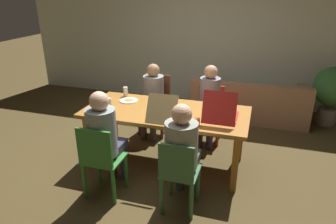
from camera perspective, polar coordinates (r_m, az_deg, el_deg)
ground_plane at (r=4.31m, az=-0.40°, el=-9.32°), size 20.00×20.00×0.00m
back_wall at (r=6.31m, az=7.11°, el=14.48°), size 7.79×0.12×2.83m
dining_table at (r=3.99m, az=-0.42°, el=-0.81°), size 2.13×0.96×0.78m
chair_0 at (r=5.01m, az=-2.33°, el=1.86°), size 0.45×0.41×0.95m
person_0 at (r=4.82m, az=-2.92°, el=3.30°), size 0.32×0.49×1.17m
chair_1 at (r=3.23m, az=2.05°, el=-11.61°), size 0.38×0.40×0.86m
person_1 at (r=3.20m, az=2.70°, el=-6.59°), size 0.34×0.53×1.22m
chair_2 at (r=4.80m, az=7.74°, el=0.16°), size 0.42×0.38×0.86m
person_2 at (r=4.60m, az=7.63°, el=2.43°), size 0.31×0.47×1.21m
chair_3 at (r=3.50m, az=-12.48°, el=-8.64°), size 0.43×0.39×0.90m
person_3 at (r=3.49m, az=-11.74°, el=-4.16°), size 0.33×0.54×1.26m
pizza_box_0 at (r=3.74m, az=-0.17°, el=-0.28°), size 0.36×0.53×0.35m
pizza_box_1 at (r=3.76m, az=9.84°, el=-0.42°), size 0.39×0.50×0.40m
plate_0 at (r=4.33m, az=-7.33°, el=2.19°), size 0.26×0.26×0.03m
plate_1 at (r=4.22m, az=-0.82°, el=1.82°), size 0.25×0.25×0.03m
drinking_glass_0 at (r=4.51m, az=-7.92°, el=3.81°), size 0.06×0.06×0.14m
drinking_glass_1 at (r=4.06m, az=-10.92°, el=1.56°), size 0.06×0.06×0.15m
drinking_glass_2 at (r=3.51m, az=5.42°, el=-1.90°), size 0.07×0.07×0.10m
drinking_glass_3 at (r=4.33m, az=-12.24°, el=2.64°), size 0.08×0.08×0.12m
couch at (r=5.79m, az=14.85°, el=1.53°), size 2.05×0.84×0.74m
potted_plant at (r=5.93m, az=28.29°, el=3.69°), size 0.62×0.62×1.03m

